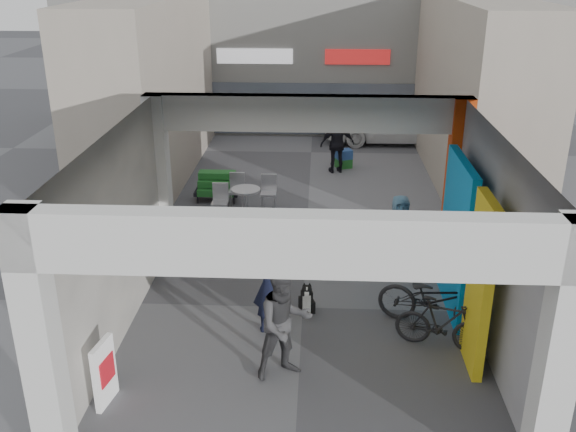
# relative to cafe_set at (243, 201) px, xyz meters

# --- Properties ---
(ground) EXTENTS (90.00, 90.00, 0.00)m
(ground) POSITION_rel_cafe_set_xyz_m (1.63, -4.55, -0.32)
(ground) COLOR #5B5C60
(ground) RESTS_ON ground
(arcade_canopy) EXTENTS (6.40, 6.45, 6.40)m
(arcade_canopy) POSITION_rel_cafe_set_xyz_m (2.17, -5.37, 1.98)
(arcade_canopy) COLOR silver
(arcade_canopy) RESTS_ON ground
(far_building) EXTENTS (18.00, 4.08, 8.00)m
(far_building) POSITION_rel_cafe_set_xyz_m (1.63, 9.44, 3.67)
(far_building) COLOR silver
(far_building) RESTS_ON ground
(plaza_bldg_left) EXTENTS (2.00, 9.00, 5.00)m
(plaza_bldg_left) POSITION_rel_cafe_set_xyz_m (-2.87, 2.95, 2.18)
(plaza_bldg_left) COLOR #A29586
(plaza_bldg_left) RESTS_ON ground
(plaza_bldg_right) EXTENTS (2.00, 9.00, 5.00)m
(plaza_bldg_right) POSITION_rel_cafe_set_xyz_m (6.13, 2.95, 2.18)
(plaza_bldg_right) COLOR #A29586
(plaza_bldg_right) RESTS_ON ground
(bollard_left) EXTENTS (0.09, 0.09, 0.92)m
(bollard_left) POSITION_rel_cafe_set_xyz_m (0.06, -2.32, 0.14)
(bollard_left) COLOR #9A9CA2
(bollard_left) RESTS_ON ground
(bollard_center) EXTENTS (0.09, 0.09, 0.94)m
(bollard_center) POSITION_rel_cafe_set_xyz_m (1.65, -2.22, 0.15)
(bollard_center) COLOR #9A9CA2
(bollard_center) RESTS_ON ground
(bollard_right) EXTENTS (0.09, 0.09, 0.88)m
(bollard_right) POSITION_rel_cafe_set_xyz_m (3.24, -2.01, 0.12)
(bollard_right) COLOR #9A9CA2
(bollard_right) RESTS_ON ground
(advert_board_near) EXTENTS (0.18, 0.56, 1.00)m
(advert_board_near) POSITION_rel_cafe_set_xyz_m (-1.12, -7.37, 0.18)
(advert_board_near) COLOR silver
(advert_board_near) RESTS_ON ground
(advert_board_far) EXTENTS (0.21, 0.55, 1.00)m
(advert_board_far) POSITION_rel_cafe_set_xyz_m (-1.12, -2.76, 0.18)
(advert_board_far) COLOR silver
(advert_board_far) RESTS_ON ground
(cafe_set) EXTENTS (1.51, 1.22, 0.91)m
(cafe_set) POSITION_rel_cafe_set_xyz_m (0.00, 0.00, 0.00)
(cafe_set) COLOR #B4B4B9
(cafe_set) RESTS_ON ground
(produce_stand) EXTENTS (1.14, 0.62, 0.75)m
(produce_stand) POSITION_rel_cafe_set_xyz_m (-0.78, 0.88, -0.02)
(produce_stand) COLOR black
(produce_stand) RESTS_ON ground
(crate_stack) EXTENTS (0.55, 0.49, 0.56)m
(crate_stack) POSITION_rel_cafe_set_xyz_m (2.63, 3.88, -0.04)
(crate_stack) COLOR #175017
(crate_stack) RESTS_ON ground
(border_collie) EXTENTS (0.23, 0.46, 0.63)m
(border_collie) POSITION_rel_cafe_set_xyz_m (1.70, -4.73, -0.07)
(border_collie) COLOR black
(border_collie) RESTS_ON ground
(man_with_dog) EXTENTS (0.69, 0.51, 1.73)m
(man_with_dog) POSITION_rel_cafe_set_xyz_m (1.10, -5.34, 0.54)
(man_with_dog) COLOR black
(man_with_dog) RESTS_ON ground
(man_back_turned) EXTENTS (1.09, 0.99, 1.81)m
(man_back_turned) POSITION_rel_cafe_set_xyz_m (1.40, -6.58, 0.58)
(man_back_turned) COLOR #3B3B3E
(man_back_turned) RESTS_ON ground
(man_elderly) EXTENTS (0.80, 0.60, 1.49)m
(man_elderly) POSITION_rel_cafe_set_xyz_m (3.56, -2.56, 0.42)
(man_elderly) COLOR teal
(man_elderly) RESTS_ON ground
(man_crates) EXTENTS (1.08, 0.65, 1.73)m
(man_crates) POSITION_rel_cafe_set_xyz_m (2.41, 3.42, 0.54)
(man_crates) COLOR black
(man_crates) RESTS_ON ground
(bicycle_front) EXTENTS (2.12, 1.30, 1.05)m
(bicycle_front) POSITION_rel_cafe_set_xyz_m (3.93, -5.05, 0.20)
(bicycle_front) COLOR black
(bicycle_front) RESTS_ON ground
(bicycle_rear) EXTENTS (1.58, 0.86, 0.91)m
(bicycle_rear) POSITION_rel_cafe_set_xyz_m (3.93, -5.73, 0.13)
(bicycle_rear) COLOR black
(bicycle_rear) RESTS_ON ground
(white_van) EXTENTS (4.46, 1.83, 1.51)m
(white_van) POSITION_rel_cafe_set_xyz_m (4.29, 6.83, 0.43)
(white_van) COLOR white
(white_van) RESTS_ON ground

